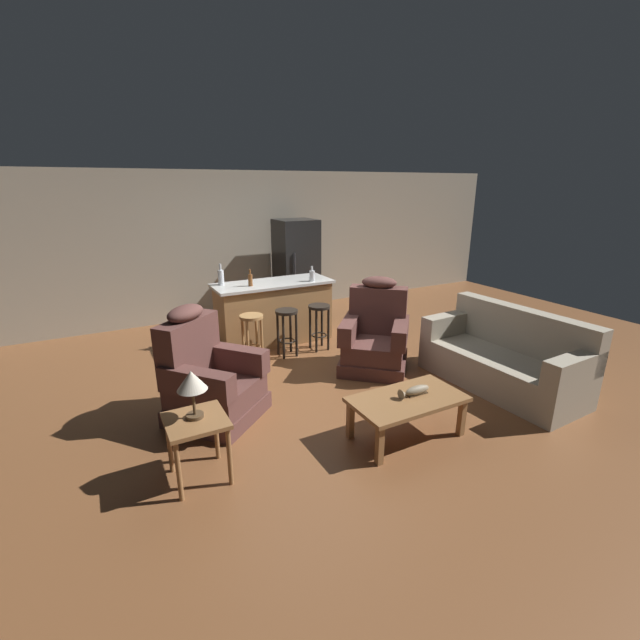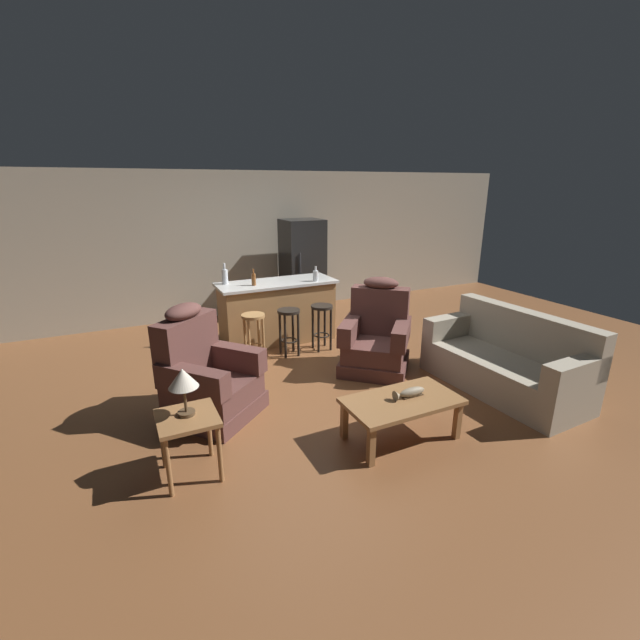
# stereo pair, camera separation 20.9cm
# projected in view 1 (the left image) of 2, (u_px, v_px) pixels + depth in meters

# --- Properties ---
(ground_plane) EXTENTS (12.00, 12.00, 0.00)m
(ground_plane) POSITION_uv_depth(u_px,v_px,m) (314.00, 373.00, 5.62)
(ground_plane) COLOR brown
(back_wall) EXTENTS (12.00, 0.05, 2.60)m
(back_wall) POSITION_uv_depth(u_px,v_px,m) (235.00, 245.00, 7.84)
(back_wall) COLOR #A89E89
(back_wall) RESTS_ON ground_plane
(coffee_table) EXTENTS (1.10, 0.60, 0.42)m
(coffee_table) POSITION_uv_depth(u_px,v_px,m) (407.00, 403.00, 4.10)
(coffee_table) COLOR olive
(coffee_table) RESTS_ON ground_plane
(fish_figurine) EXTENTS (0.34, 0.10, 0.10)m
(fish_figurine) POSITION_uv_depth(u_px,v_px,m) (415.00, 391.00, 4.12)
(fish_figurine) COLOR #4C3823
(fish_figurine) RESTS_ON coffee_table
(couch) EXTENTS (0.92, 1.93, 0.94)m
(couch) POSITION_uv_depth(u_px,v_px,m) (504.00, 359.00, 5.18)
(couch) COLOR #9E937F
(couch) RESTS_ON ground_plane
(recliner_near_lamp) EXTENTS (1.18, 1.18, 1.20)m
(recliner_near_lamp) POSITION_uv_depth(u_px,v_px,m) (209.00, 379.00, 4.45)
(recliner_near_lamp) COLOR brown
(recliner_near_lamp) RESTS_ON ground_plane
(recliner_near_island) EXTENTS (1.19, 1.19, 1.20)m
(recliner_near_island) POSITION_uv_depth(u_px,v_px,m) (375.00, 337.00, 5.68)
(recliner_near_island) COLOR brown
(recliner_near_island) RESTS_ON ground_plane
(end_table) EXTENTS (0.48, 0.48, 0.56)m
(end_table) POSITION_uv_depth(u_px,v_px,m) (197.00, 429.00, 3.47)
(end_table) COLOR olive
(end_table) RESTS_ON ground_plane
(table_lamp) EXTENTS (0.24, 0.24, 0.41)m
(table_lamp) POSITION_uv_depth(u_px,v_px,m) (192.00, 383.00, 3.37)
(table_lamp) COLOR #4C3823
(table_lamp) RESTS_ON end_table
(kitchen_island) EXTENTS (1.80, 0.70, 0.95)m
(kitchen_island) POSITION_uv_depth(u_px,v_px,m) (274.00, 312.00, 6.60)
(kitchen_island) COLOR #9E7042
(kitchen_island) RESTS_ON ground_plane
(bar_stool_left) EXTENTS (0.32, 0.32, 0.68)m
(bar_stool_left) POSITION_uv_depth(u_px,v_px,m) (252.00, 330.00, 5.81)
(bar_stool_left) COLOR #A87A47
(bar_stool_left) RESTS_ON ground_plane
(bar_stool_middle) EXTENTS (0.32, 0.32, 0.68)m
(bar_stool_middle) POSITION_uv_depth(u_px,v_px,m) (287.00, 324.00, 6.05)
(bar_stool_middle) COLOR black
(bar_stool_middle) RESTS_ON ground_plane
(bar_stool_right) EXTENTS (0.32, 0.32, 0.68)m
(bar_stool_right) POSITION_uv_depth(u_px,v_px,m) (319.00, 319.00, 6.28)
(bar_stool_right) COLOR black
(bar_stool_right) RESTS_ON ground_plane
(refrigerator) EXTENTS (0.70, 0.69, 1.76)m
(refrigerator) POSITION_uv_depth(u_px,v_px,m) (296.00, 268.00, 7.92)
(refrigerator) COLOR black
(refrigerator) RESTS_ON ground_plane
(bottle_tall_green) EXTENTS (0.06, 0.06, 0.24)m
(bottle_tall_green) POSITION_uv_depth(u_px,v_px,m) (250.00, 280.00, 6.18)
(bottle_tall_green) COLOR brown
(bottle_tall_green) RESTS_ON kitchen_island
(bottle_short_amber) EXTENTS (0.09, 0.09, 0.31)m
(bottle_short_amber) POSITION_uv_depth(u_px,v_px,m) (221.00, 277.00, 6.25)
(bottle_short_amber) COLOR silver
(bottle_short_amber) RESTS_ON kitchen_island
(bottle_wine_dark) EXTENTS (0.08, 0.08, 0.23)m
(bottle_wine_dark) POSITION_uv_depth(u_px,v_px,m) (312.00, 276.00, 6.50)
(bottle_wine_dark) COLOR silver
(bottle_wine_dark) RESTS_ON kitchen_island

